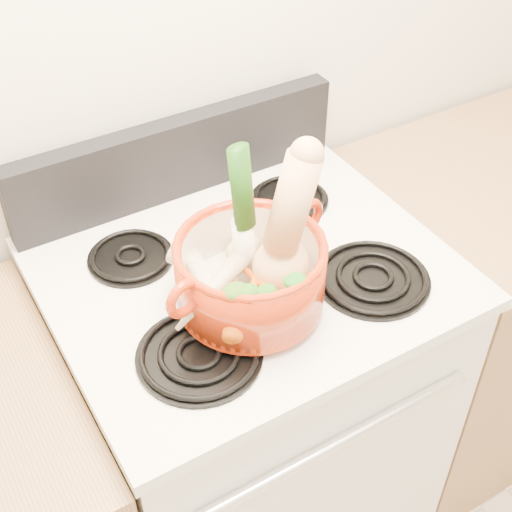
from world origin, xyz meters
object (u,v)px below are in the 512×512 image
squash (282,227)px  leek (244,215)px  dutch_oven (250,274)px  stove_body (249,415)px

squash → leek: 0.07m
dutch_oven → squash: bearing=-30.4°
stove_body → dutch_oven: size_ratio=3.40×
stove_body → squash: size_ratio=3.37×
dutch_oven → leek: size_ratio=0.95×
stove_body → dutch_oven: 0.59m
dutch_oven → stove_body: bearing=48.6°
stove_body → squash: bearing=-88.2°
dutch_oven → leek: 0.11m
dutch_oven → leek: (0.01, 0.04, 0.10)m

